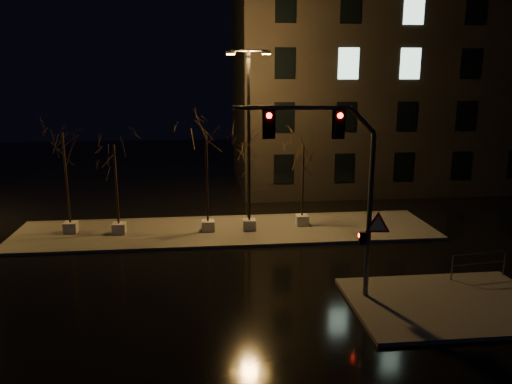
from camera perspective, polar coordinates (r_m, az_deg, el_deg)
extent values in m
plane|color=black|center=(20.91, -2.51, -9.62)|extent=(90.00, 90.00, 0.00)
cube|color=#4C4A44|center=(26.51, -3.36, -4.44)|extent=(22.00, 5.00, 0.15)
cube|color=#4C4A44|center=(19.69, 21.08, -11.83)|extent=(7.00, 5.00, 0.15)
cube|color=black|center=(40.21, 16.36, 11.86)|extent=(25.00, 12.00, 15.00)
cube|color=#B4B1A8|center=(27.58, -20.42, -3.81)|extent=(0.65, 0.65, 0.55)
cylinder|color=black|center=(26.97, -20.86, 1.49)|extent=(0.11, 0.11, 4.66)
cube|color=#B4B1A8|center=(26.64, -15.37, -4.03)|extent=(0.65, 0.65, 0.55)
cylinder|color=black|center=(26.07, -15.68, 0.81)|extent=(0.11, 0.11, 4.05)
cube|color=#B4B1A8|center=(26.26, -5.50, -3.85)|extent=(0.65, 0.65, 0.55)
cylinder|color=black|center=(25.62, -5.63, 1.70)|extent=(0.11, 0.11, 4.63)
cube|color=#B4B1A8|center=(26.33, -0.77, -3.74)|extent=(0.65, 0.65, 0.55)
cylinder|color=black|center=(25.76, -0.79, 1.05)|extent=(0.11, 0.11, 3.95)
cube|color=#B4B1A8|center=(27.25, 5.27, -3.20)|extent=(0.65, 0.65, 0.55)
cylinder|color=black|center=(26.72, 5.37, 1.31)|extent=(0.11, 0.11, 3.84)
cylinder|color=#54565B|center=(18.33, 12.82, -2.78)|extent=(0.18, 0.18, 6.03)
cylinder|color=#54565B|center=(17.25, 4.08, 9.57)|extent=(4.01, 0.57, 0.14)
cube|color=black|center=(17.49, 9.49, 7.66)|extent=(0.32, 0.25, 0.90)
cube|color=black|center=(17.26, 1.49, 7.76)|extent=(0.32, 0.25, 0.90)
cube|color=black|center=(18.52, 12.03, -5.18)|extent=(0.24, 0.20, 0.45)
cone|color=red|center=(18.44, 13.73, -3.71)|extent=(1.04, 0.14, 1.05)
sphere|color=#FF0C07|center=(17.70, 13.43, 8.53)|extent=(0.18, 0.18, 0.18)
cylinder|color=black|center=(26.53, -0.83, 5.92)|extent=(0.18, 0.18, 9.16)
cylinder|color=black|center=(26.34, -0.87, 15.85)|extent=(1.99, 0.49, 0.09)
cube|color=gold|center=(26.45, -2.92, 15.53)|extent=(0.50, 0.34, 0.18)
cube|color=gold|center=(26.25, 1.20, 15.56)|extent=(0.50, 0.34, 0.18)
cylinder|color=#54565B|center=(21.47, 21.49, -8.13)|extent=(0.05, 0.05, 0.97)
cylinder|color=#54565B|center=(22.83, 26.51, -7.36)|extent=(0.05, 0.05, 0.97)
cylinder|color=#54565B|center=(21.95, 24.21, -6.42)|extent=(2.36, 0.29, 0.04)
cylinder|color=#54565B|center=(22.09, 24.11, -7.48)|extent=(2.36, 0.29, 0.04)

